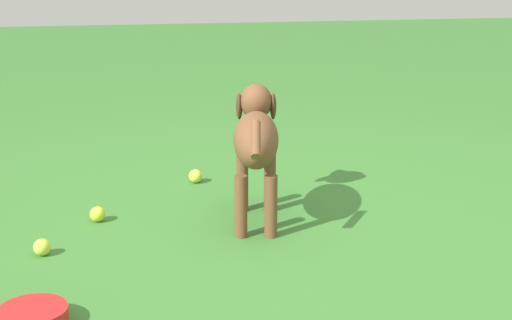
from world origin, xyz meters
name	(u,v)px	position (x,y,z in m)	size (l,w,h in m)	color
ground	(286,239)	(0.00, 0.00, 0.00)	(14.00, 14.00, 0.00)	#38722D
dog	(256,139)	(0.24, 0.09, 0.36)	(0.79, 0.26, 0.54)	brown
tennis_ball_0	(98,214)	(0.31, 0.76, 0.03)	(0.07, 0.07, 0.07)	#C3D435
tennis_ball_1	(42,247)	(-0.03, 0.95, 0.03)	(0.07, 0.07, 0.07)	#C8D741
tennis_ball_2	(196,176)	(0.78, 0.31, 0.03)	(0.07, 0.07, 0.07)	#D4D541
water_bowl	(33,317)	(-0.61, 0.92, 0.03)	(0.22, 0.22, 0.06)	red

